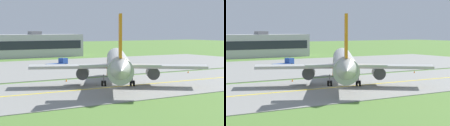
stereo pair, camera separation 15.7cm
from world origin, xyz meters
The scene contains 9 objects.
ground_plane centered at (0.00, 0.00, 0.00)m, with size 500.00×500.00×0.00m, color #517A33.
taxiway_strip centered at (0.00, 0.00, 0.05)m, with size 240.00×28.00×0.10m, color gray.
apron_pad centered at (10.00, 42.00, 0.05)m, with size 140.00×52.00×0.10m, color gray.
taxiway_centreline centered at (0.00, 0.00, 0.11)m, with size 220.00×0.60×0.01m, color yellow.
airplane_lead centered at (2.82, 1.96, 4.13)m, with size 29.55×35.43×12.70m.
service_truck_fuel centered at (10.47, 42.80, 1.18)m, with size 6.72×3.72×2.59m.
terminal_building centered at (8.79, 85.07, 4.23)m, with size 58.86×10.37×9.62m.
traffic_cone_near_edge centered at (28.73, 11.07, 0.30)m, with size 0.44×0.44×0.60m, color orange.
traffic_cone_mid_edge centered at (-2.97, 11.67, 0.30)m, with size 0.44×0.44×0.60m, color orange.
Camera 1 is at (-40.03, -63.21, 10.46)m, focal length 67.95 mm.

